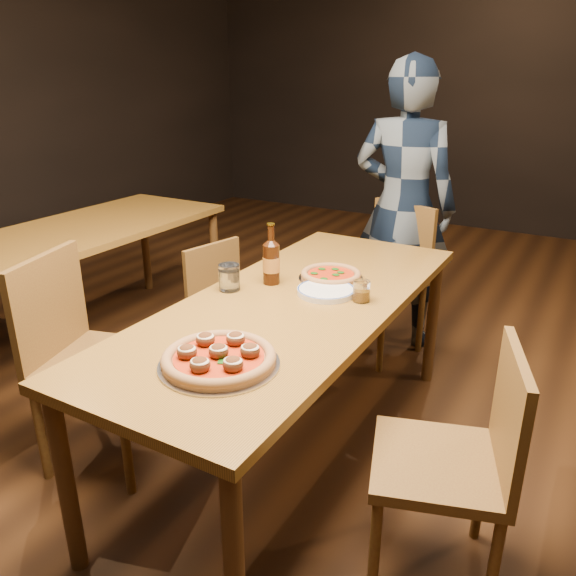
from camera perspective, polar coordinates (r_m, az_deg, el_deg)
The scene contains 15 objects.
ground at distance 2.70m, azimuth 0.55°, elevation -16.13°, with size 9.00×9.00×0.00m, color black.
room_shell at distance 2.16m, azimuth 0.74°, elevation 27.04°, with size 9.00×9.00×9.00m.
table_main at distance 2.35m, azimuth 0.61°, elevation -2.84°, with size 0.80×2.00×0.75m.
table_left at distance 3.63m, azimuth -21.01°, elevation 4.44°, with size 0.80×2.00×0.75m.
chair_main_nw at distance 2.53m, azimuth -18.49°, elevation -6.93°, with size 0.46×0.46×0.98m, color brown, non-canonical shape.
chair_main_sw at distance 3.03m, azimuth -5.28°, elevation -2.85°, with size 0.38×0.38×0.81m, color brown, non-canonical shape.
chair_main_e at distance 1.97m, azimuth 14.99°, elevation -16.67°, with size 0.42×0.42×0.90m, color brown, non-canonical shape.
chair_end at distance 3.41m, azimuth 9.25°, elevation 0.90°, with size 0.44×0.44×0.95m, color brown, non-canonical shape.
pizza_meatball at distance 1.82m, azimuth -7.03°, elevation -7.04°, with size 0.39×0.39×0.07m.
pizza_margherita at distance 2.56m, azimuth 4.38°, elevation 1.32°, with size 0.29×0.29×0.04m.
plate_stack at distance 2.39m, azimuth 3.88°, elevation -0.32°, with size 0.25×0.25×0.02m, color white.
beer_bottle at distance 2.48m, azimuth -1.71°, elevation 2.58°, with size 0.08×0.08×0.27m.
water_glass at distance 2.43m, azimuth -5.99°, elevation 1.09°, with size 0.09×0.09×0.11m, color white.
amber_glass at distance 2.32m, azimuth 7.48°, elevation -0.32°, with size 0.07×0.07×0.09m, color #985F11.
diner at distance 3.51m, azimuth 11.65°, elevation 8.07°, with size 0.63×0.42×1.74m, color black.
Camera 1 is at (1.05, -1.88, 1.63)m, focal length 35.00 mm.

